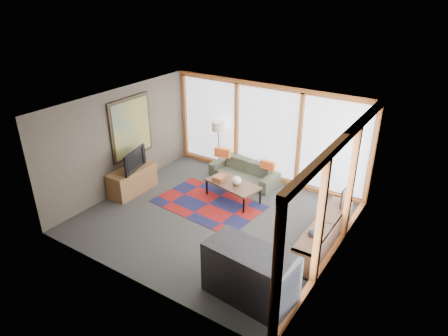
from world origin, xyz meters
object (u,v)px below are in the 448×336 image
Objects in this scene: sofa at (244,172)px; tv_console at (132,180)px; floor_lamp at (219,146)px; coffee_table at (233,191)px; bookshelf at (324,234)px; television at (132,160)px; bar_counter at (250,274)px.

tv_console is (-2.06, -2.05, 0.05)m from sofa.
floor_lamp is 1.78m from coffee_table.
television is (-4.80, -0.45, 0.62)m from bookshelf.
floor_lamp is 2.54m from tv_console.
tv_console is (-4.86, -0.44, 0.03)m from bookshelf.
television is at bearing -115.10° from floor_lamp.
floor_lamp reaches higher than sofa.
sofa is at bearing -58.85° from television.
bar_counter is (2.28, -3.68, 0.22)m from sofa.
tv_console is at bearing -116.47° from floor_lamp.
floor_lamp is at bearing 135.38° from coffee_table.
television reaches higher than sofa.
television is at bearing -8.15° from tv_console.
tv_console is 0.59m from television.
bar_counter is at bearing -125.49° from television.
coffee_table is 2.56m from tv_console.
bookshelf is at bearing -99.38° from television.
tv_console is (-1.12, -2.25, -0.40)m from floor_lamp.
television is (-2.28, -1.05, 0.68)m from coffee_table.
sofa is 1.06m from floor_lamp.
floor_lamp is at bearing 154.19° from bookshelf.
bar_counter is (-0.53, -2.07, 0.20)m from bookshelf.
floor_lamp is at bearing 134.77° from bar_counter.
bookshelf is 4.88m from tv_console.
floor_lamp is 4.18m from bookshelf.
bookshelf is 2.48× the size of television.
floor_lamp is at bearing 172.66° from sofa.
tv_console reaches higher than coffee_table.
coffee_table is at bearing 131.83° from bar_counter.
sofa is 4.33m from bar_counter.
sofa is at bearing -12.11° from floor_lamp.
bookshelf is at bearing -13.54° from coffee_table.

